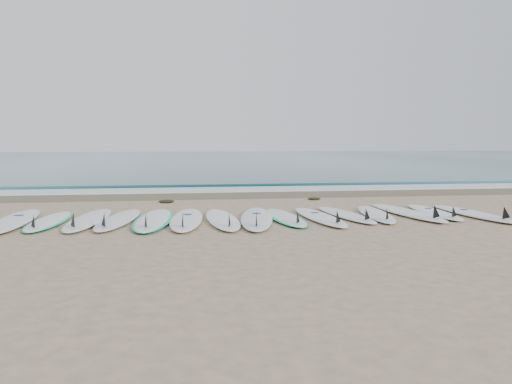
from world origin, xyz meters
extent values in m
plane|color=tan|center=(0.00, 0.00, 0.00)|extent=(120.00, 120.00, 0.00)
cube|color=#235B64|center=(0.00, 32.50, 0.01)|extent=(120.00, 55.00, 0.03)
cube|color=brown|center=(0.00, 4.10, 0.01)|extent=(120.00, 1.80, 0.01)
cube|color=silver|center=(0.00, 5.50, 0.02)|extent=(120.00, 1.40, 0.04)
cube|color=#235B64|center=(0.00, 7.00, 0.05)|extent=(120.00, 1.00, 0.10)
ellipsoid|color=white|center=(-4.26, 0.17, 0.05)|extent=(0.78, 2.92, 0.09)
cylinder|color=navy|center=(-4.28, 0.45, 0.10)|extent=(0.18, 0.18, 0.01)
ellipsoid|color=white|center=(-3.66, 0.08, 0.04)|extent=(0.54, 2.34, 0.08)
ellipsoid|color=#0CCA82|center=(-3.66, 0.08, 0.03)|extent=(0.62, 2.36, 0.05)
cone|color=black|center=(-3.68, -0.77, 0.18)|extent=(0.20, 0.25, 0.25)
ellipsoid|color=white|center=(-2.98, 0.11, 0.05)|extent=(0.73, 2.74, 0.09)
cone|color=black|center=(-3.04, -0.88, 0.21)|extent=(0.25, 0.30, 0.29)
ellipsoid|color=silver|center=(-2.45, 0.06, 0.04)|extent=(0.86, 2.63, 0.08)
cone|color=black|center=(-2.57, -0.88, 0.20)|extent=(0.25, 0.30, 0.28)
ellipsoid|color=white|center=(-1.83, -0.05, 0.05)|extent=(0.73, 2.72, 0.09)
ellipsoid|color=#0CCA82|center=(-1.83, -0.05, 0.04)|extent=(0.82, 2.74, 0.06)
cone|color=black|center=(-1.90, -1.03, 0.20)|extent=(0.25, 0.30, 0.29)
ellipsoid|color=white|center=(-1.25, -0.10, 0.05)|extent=(0.75, 2.75, 0.09)
cone|color=black|center=(-1.31, -1.09, 0.21)|extent=(0.25, 0.30, 0.29)
cylinder|color=navy|center=(-1.23, 0.16, 0.09)|extent=(0.17, 0.17, 0.01)
ellipsoid|color=white|center=(-0.61, -0.18, 0.04)|extent=(0.66, 2.61, 0.08)
cone|color=black|center=(-0.57, -1.13, 0.20)|extent=(0.23, 0.29, 0.28)
ellipsoid|color=silver|center=(0.02, -0.18, 0.05)|extent=(0.98, 2.85, 0.09)
cone|color=black|center=(-0.13, -1.19, 0.21)|extent=(0.28, 0.33, 0.30)
cylinder|color=navy|center=(0.06, 0.09, 0.09)|extent=(0.18, 0.18, 0.01)
ellipsoid|color=white|center=(0.57, -0.09, 0.04)|extent=(0.59, 2.33, 0.07)
ellipsoid|color=#0CCA82|center=(0.57, -0.09, 0.03)|extent=(0.68, 2.35, 0.05)
cone|color=black|center=(0.61, -0.93, 0.18)|extent=(0.21, 0.26, 0.25)
ellipsoid|color=white|center=(1.20, -0.15, 0.04)|extent=(0.70, 2.54, 0.08)
cone|color=black|center=(1.26, -1.07, 0.19)|extent=(0.23, 0.28, 0.27)
cylinder|color=navy|center=(1.18, 0.09, 0.08)|extent=(0.15, 0.15, 0.01)
ellipsoid|color=white|center=(1.77, 0.06, 0.04)|extent=(0.78, 2.39, 0.08)
cone|color=black|center=(1.88, -0.79, 0.18)|extent=(0.23, 0.27, 0.25)
ellipsoid|color=white|center=(2.39, 0.06, 0.04)|extent=(0.86, 2.44, 0.08)
cone|color=black|center=(2.25, -0.81, 0.18)|extent=(0.24, 0.28, 0.26)
ellipsoid|color=white|center=(3.05, 0.14, 0.05)|extent=(0.81, 2.71, 0.09)
cone|color=black|center=(3.15, -0.83, 0.20)|extent=(0.25, 0.30, 0.28)
ellipsoid|color=white|center=(3.63, 0.15, 0.04)|extent=(0.64, 2.36, 0.08)
cone|color=black|center=(3.57, -0.70, 0.18)|extent=(0.21, 0.26, 0.25)
cylinder|color=navy|center=(3.65, 0.38, 0.08)|extent=(0.14, 0.14, 0.01)
ellipsoid|color=white|center=(4.26, -0.16, 0.04)|extent=(0.69, 2.59, 0.08)
cone|color=black|center=(4.32, -1.10, 0.19)|extent=(0.23, 0.29, 0.27)
cylinder|color=navy|center=(4.25, 0.08, 0.09)|extent=(0.16, 0.16, 0.01)
ellipsoid|color=black|center=(-1.70, 2.76, 0.04)|extent=(0.36, 0.28, 0.07)
ellipsoid|color=black|center=(1.90, 2.82, 0.03)|extent=(0.32, 0.25, 0.06)
camera|label=1|loc=(-1.29, -9.08, 1.44)|focal=35.00mm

